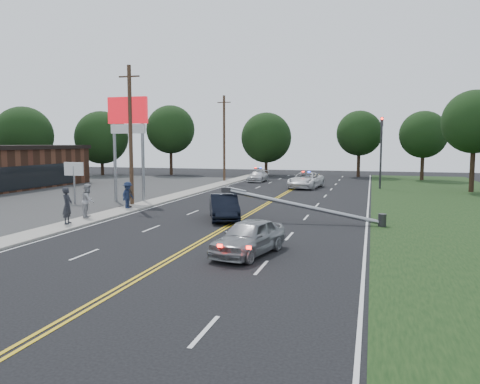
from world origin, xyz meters
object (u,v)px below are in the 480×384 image
(waiting_sedan, at_px, (249,237))
(emergency_a, at_px, (306,180))
(small_sign, at_px, (74,172))
(utility_pole_far, at_px, (224,138))
(bystander_b, at_px, (88,201))
(bystander_c, at_px, (128,195))
(fallen_streetlight, at_px, (310,207))
(bystander_d, at_px, (128,195))
(crashed_sedan, at_px, (224,207))
(traffic_signal, at_px, (381,146))
(pylon_sign, at_px, (128,124))
(bystander_a, at_px, (67,206))
(emergency_b, at_px, (258,176))
(utility_pole_mid, at_px, (131,135))

(waiting_sedan, height_order, emergency_a, emergency_a)
(small_sign, height_order, utility_pole_far, utility_pole_far)
(bystander_b, height_order, bystander_c, bystander_b)
(fallen_streetlight, xyz_separation_m, bystander_c, (-12.60, 2.00, 0.10))
(small_sign, relative_size, bystander_d, 1.85)
(crashed_sedan, bearing_deg, waiting_sedan, -87.38)
(traffic_signal, distance_m, crashed_sedan, 24.14)
(pylon_sign, relative_size, utility_pole_far, 0.80)
(bystander_a, relative_size, bystander_d, 1.20)
(waiting_sedan, bearing_deg, emergency_b, 116.06)
(waiting_sedan, height_order, emergency_b, waiting_sedan)
(traffic_signal, xyz_separation_m, bystander_a, (-16.80, -26.44, -3.08))
(traffic_signal, bearing_deg, pylon_sign, -139.61)
(small_sign, height_order, fallen_streetlight, small_sign)
(utility_pole_mid, height_order, bystander_c, utility_pole_mid)
(crashed_sedan, xyz_separation_m, emergency_b, (-4.46, 27.04, -0.11))
(fallen_streetlight, xyz_separation_m, bystander_d, (-12.75, 2.26, 0.04))
(pylon_sign, relative_size, emergency_a, 1.40)
(traffic_signal, bearing_deg, small_sign, -141.10)
(small_sign, relative_size, bystander_b, 1.55)
(emergency_b, distance_m, bystander_c, 25.18)
(crashed_sedan, distance_m, emergency_a, 20.88)
(small_sign, bearing_deg, crashed_sedan, -17.21)
(crashed_sedan, relative_size, waiting_sedan, 1.06)
(traffic_signal, height_order, bystander_d, traffic_signal)
(utility_pole_far, xyz_separation_m, emergency_a, (10.31, -5.28, -4.29))
(small_sign, height_order, emergency_b, small_sign)
(pylon_sign, height_order, bystander_a, pylon_sign)
(utility_pole_mid, xyz_separation_m, bystander_c, (0.79, -2.00, -4.07))
(emergency_b, bearing_deg, bystander_a, -94.22)
(traffic_signal, distance_m, bystander_b, 29.71)
(small_sign, bearing_deg, fallen_streetlight, -12.40)
(traffic_signal, distance_m, bystander_d, 26.16)
(bystander_b, bearing_deg, bystander_d, -20.57)
(bystander_a, height_order, bystander_d, bystander_a)
(bystander_b, bearing_deg, emergency_a, -41.99)
(bystander_a, bearing_deg, pylon_sign, -2.60)
(bystander_b, bearing_deg, fallen_streetlight, -99.23)
(pylon_sign, distance_m, bystander_c, 6.72)
(bystander_a, xyz_separation_m, bystander_d, (-0.06, 6.70, -0.17))
(utility_pole_mid, bearing_deg, pylon_sign, 123.02)
(utility_pole_far, relative_size, bystander_d, 5.96)
(utility_pole_far, relative_size, crashed_sedan, 2.21)
(fallen_streetlight, height_order, waiting_sedan, fallen_streetlight)
(crashed_sedan, height_order, bystander_b, bystander_b)
(utility_pole_far, bearing_deg, crashed_sedan, -72.34)
(waiting_sedan, xyz_separation_m, emergency_b, (-8.11, 35.14, -0.09))
(small_sign, distance_m, emergency_a, 22.59)
(utility_pole_far, height_order, bystander_b, utility_pole_far)
(crashed_sedan, height_order, emergency_b, crashed_sedan)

